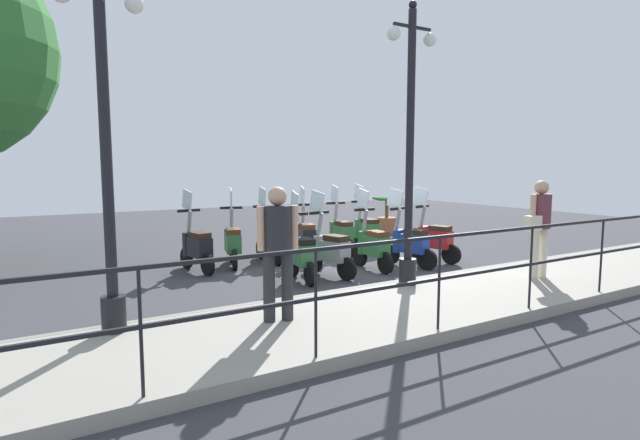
{
  "coord_description": "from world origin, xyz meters",
  "views": [
    {
      "loc": [
        -8.18,
        5.55,
        2.0
      ],
      "look_at": [
        0.2,
        0.5,
        0.9
      ],
      "focal_mm": 28.0,
      "sensor_mm": 36.0,
      "label": 1
    }
  ],
  "objects_px": {
    "potted_palm": "(387,218)",
    "scooter_near_0": "(434,239)",
    "scooter_near_4": "(301,253)",
    "scooter_far_0": "(366,230)",
    "pedestrian_distant": "(278,243)",
    "scooter_near_3": "(330,250)",
    "lamp_post_far": "(107,170)",
    "lamp_post_near": "(410,163)",
    "scooter_near_1": "(409,243)",
    "scooter_far_5": "(197,246)",
    "scooter_near_2": "(373,245)",
    "pedestrian_with_bag": "(540,221)",
    "scooter_far_2": "(306,236)",
    "scooter_far_1": "(341,233)",
    "scooter_far_4": "(233,242)",
    "scooter_far_3": "(269,239)"
  },
  "relations": [
    {
      "from": "potted_palm",
      "to": "scooter_near_0",
      "type": "xyz_separation_m",
      "value": [
        -3.96,
        1.95,
        0.04
      ]
    },
    {
      "from": "scooter_near_4",
      "to": "scooter_far_0",
      "type": "height_order",
      "value": "same"
    },
    {
      "from": "pedestrian_distant",
      "to": "scooter_near_3",
      "type": "distance_m",
      "value": 3.11
    },
    {
      "from": "lamp_post_far",
      "to": "scooter_near_0",
      "type": "distance_m",
      "value": 6.76
    },
    {
      "from": "scooter_far_0",
      "to": "scooter_near_4",
      "type": "bearing_deg",
      "value": 126.45
    },
    {
      "from": "lamp_post_near",
      "to": "scooter_near_1",
      "type": "distance_m",
      "value": 2.54
    },
    {
      "from": "scooter_far_5",
      "to": "scooter_near_2",
      "type": "bearing_deg",
      "value": -127.89
    },
    {
      "from": "lamp_post_near",
      "to": "pedestrian_with_bag",
      "type": "relative_size",
      "value": 2.65
    },
    {
      "from": "pedestrian_distant",
      "to": "scooter_near_2",
      "type": "bearing_deg",
      "value": 139.36
    },
    {
      "from": "scooter_far_2",
      "to": "potted_palm",
      "type": "bearing_deg",
      "value": -43.26
    },
    {
      "from": "scooter_near_4",
      "to": "scooter_far_1",
      "type": "height_order",
      "value": "same"
    },
    {
      "from": "lamp_post_near",
      "to": "scooter_near_0",
      "type": "relative_size",
      "value": 2.74
    },
    {
      "from": "scooter_near_4",
      "to": "scooter_far_4",
      "type": "bearing_deg",
      "value": 25.46
    },
    {
      "from": "potted_palm",
      "to": "scooter_near_0",
      "type": "height_order",
      "value": "scooter_near_0"
    },
    {
      "from": "lamp_post_far",
      "to": "scooter_far_1",
      "type": "xyz_separation_m",
      "value": [
        3.32,
        -5.21,
        -1.46
      ]
    },
    {
      "from": "potted_palm",
      "to": "scooter_far_5",
      "type": "relative_size",
      "value": 0.69
    },
    {
      "from": "potted_palm",
      "to": "scooter_far_1",
      "type": "distance_m",
      "value": 3.88
    },
    {
      "from": "scooter_near_1",
      "to": "scooter_far_2",
      "type": "xyz_separation_m",
      "value": [
        1.8,
        1.28,
        0.0
      ]
    },
    {
      "from": "scooter_near_1",
      "to": "scooter_far_0",
      "type": "distance_m",
      "value": 1.95
    },
    {
      "from": "scooter_near_2",
      "to": "scooter_far_5",
      "type": "xyz_separation_m",
      "value": [
        1.54,
        2.9,
        0.0
      ]
    },
    {
      "from": "potted_palm",
      "to": "scooter_near_4",
      "type": "xyz_separation_m",
      "value": [
        -4.03,
        5.08,
        0.04
      ]
    },
    {
      "from": "scooter_near_4",
      "to": "scooter_far_0",
      "type": "distance_m",
      "value": 3.29
    },
    {
      "from": "lamp_post_far",
      "to": "scooter_near_4",
      "type": "bearing_deg",
      "value": -64.01
    },
    {
      "from": "scooter_near_3",
      "to": "scooter_far_2",
      "type": "relative_size",
      "value": 1.0
    },
    {
      "from": "pedestrian_with_bag",
      "to": "scooter_near_2",
      "type": "distance_m",
      "value": 2.93
    },
    {
      "from": "potted_palm",
      "to": "scooter_near_1",
      "type": "xyz_separation_m",
      "value": [
        -4.11,
        2.74,
        0.04
      ]
    },
    {
      "from": "scooter_far_0",
      "to": "scooter_far_5",
      "type": "height_order",
      "value": "same"
    },
    {
      "from": "potted_palm",
      "to": "scooter_far_1",
      "type": "xyz_separation_m",
      "value": [
        -2.3,
        3.12,
        0.04
      ]
    },
    {
      "from": "scooter_near_2",
      "to": "scooter_far_2",
      "type": "height_order",
      "value": "same"
    },
    {
      "from": "scooter_far_3",
      "to": "scooter_near_3",
      "type": "bearing_deg",
      "value": -167.24
    },
    {
      "from": "scooter_near_1",
      "to": "scooter_far_4",
      "type": "relative_size",
      "value": 1.0
    },
    {
      "from": "scooter_near_3",
      "to": "scooter_far_2",
      "type": "xyz_separation_m",
      "value": [
        1.71,
        -0.47,
        0.0
      ]
    },
    {
      "from": "pedestrian_distant",
      "to": "scooter_far_0",
      "type": "height_order",
      "value": "pedestrian_distant"
    },
    {
      "from": "scooter_near_4",
      "to": "scooter_far_3",
      "type": "xyz_separation_m",
      "value": [
        1.79,
        -0.24,
        0.0
      ]
    },
    {
      "from": "scooter_near_0",
      "to": "scooter_far_1",
      "type": "distance_m",
      "value": 2.04
    },
    {
      "from": "scooter_far_5",
      "to": "scooter_near_3",
      "type": "bearing_deg",
      "value": -140.1
    },
    {
      "from": "scooter_far_0",
      "to": "scooter_far_5",
      "type": "relative_size",
      "value": 1.0
    },
    {
      "from": "lamp_post_near",
      "to": "scooter_near_3",
      "type": "relative_size",
      "value": 2.74
    },
    {
      "from": "lamp_post_far",
      "to": "scooter_far_5",
      "type": "height_order",
      "value": "lamp_post_far"
    },
    {
      "from": "lamp_post_near",
      "to": "scooter_near_2",
      "type": "distance_m",
      "value": 2.35
    },
    {
      "from": "scooter_far_1",
      "to": "scooter_far_5",
      "type": "distance_m",
      "value": 3.27
    },
    {
      "from": "scooter_near_0",
      "to": "scooter_near_4",
      "type": "bearing_deg",
      "value": 74.28
    },
    {
      "from": "potted_palm",
      "to": "scooter_far_2",
      "type": "height_order",
      "value": "scooter_far_2"
    },
    {
      "from": "scooter_far_5",
      "to": "scooter_far_2",
      "type": "bearing_deg",
      "value": -97.62
    },
    {
      "from": "scooter_near_4",
      "to": "scooter_far_2",
      "type": "relative_size",
      "value": 1.0
    },
    {
      "from": "scooter_far_3",
      "to": "scooter_far_5",
      "type": "height_order",
      "value": "same"
    },
    {
      "from": "lamp_post_far",
      "to": "scooter_near_2",
      "type": "xyz_separation_m",
      "value": [
        1.67,
        -4.84,
        -1.46
      ]
    },
    {
      "from": "scooter_near_1",
      "to": "scooter_near_2",
      "type": "xyz_separation_m",
      "value": [
        0.17,
        0.75,
        0.0
      ]
    },
    {
      "from": "pedestrian_distant",
      "to": "scooter_near_3",
      "type": "xyz_separation_m",
      "value": [
        2.2,
        -2.11,
        -0.6
      ]
    },
    {
      "from": "scooter_far_4",
      "to": "pedestrian_distant",
      "type": "bearing_deg",
      "value": -176.7
    }
  ]
}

